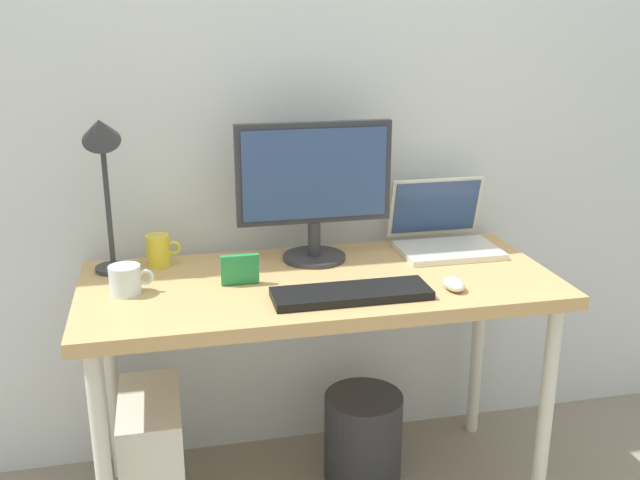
# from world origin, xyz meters

# --- Properties ---
(back_wall) EXTENTS (4.40, 0.04, 2.60)m
(back_wall) POSITION_xyz_m (0.00, 0.36, 1.30)
(back_wall) COLOR silver
(back_wall) RESTS_ON ground_plane
(desk) EXTENTS (1.40, 0.61, 0.75)m
(desk) POSITION_xyz_m (0.00, 0.00, 0.68)
(desk) COLOR tan
(desk) RESTS_ON ground_plane
(monitor) EXTENTS (0.49, 0.20, 0.44)m
(monitor) POSITION_xyz_m (0.02, 0.17, 1.00)
(monitor) COLOR #333338
(monitor) RESTS_ON desk
(laptop) EXTENTS (0.32, 0.28, 0.23)m
(laptop) POSITION_xyz_m (0.46, 0.19, 0.81)
(laptop) COLOR silver
(laptop) RESTS_ON desk
(desk_lamp) EXTENTS (0.11, 0.16, 0.50)m
(desk_lamp) POSITION_xyz_m (-0.60, 0.17, 1.11)
(desk_lamp) COLOR #333338
(desk_lamp) RESTS_ON desk
(keyboard) EXTENTS (0.44, 0.14, 0.02)m
(keyboard) POSITION_xyz_m (0.05, -0.16, 0.76)
(keyboard) COLOR black
(keyboard) RESTS_ON desk
(mouse) EXTENTS (0.06, 0.09, 0.03)m
(mouse) POSITION_xyz_m (0.35, -0.17, 0.77)
(mouse) COLOR silver
(mouse) RESTS_ON desk
(coffee_mug) EXTENTS (0.11, 0.07, 0.10)m
(coffee_mug) POSITION_xyz_m (-0.46, 0.22, 0.80)
(coffee_mug) COLOR yellow
(coffee_mug) RESTS_ON desk
(glass_cup) EXTENTS (0.12, 0.09, 0.08)m
(glass_cup) POSITION_xyz_m (-0.56, -0.00, 0.79)
(glass_cup) COLOR silver
(glass_cup) RESTS_ON desk
(photo_frame) EXTENTS (0.11, 0.03, 0.09)m
(photo_frame) POSITION_xyz_m (-0.24, -0.00, 0.80)
(photo_frame) COLOR #268C4C
(photo_frame) RESTS_ON desk
(computer_tower) EXTENTS (0.18, 0.36, 0.42)m
(computer_tower) POSITION_xyz_m (-0.52, -0.01, 0.21)
(computer_tower) COLOR silver
(computer_tower) RESTS_ON ground_plane
(wastebasket) EXTENTS (0.26, 0.26, 0.30)m
(wastebasket) POSITION_xyz_m (0.16, 0.07, 0.15)
(wastebasket) COLOR #333338
(wastebasket) RESTS_ON ground_plane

